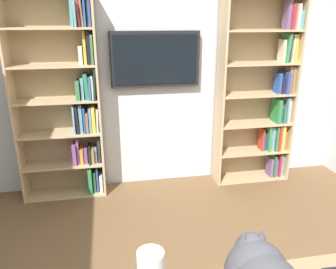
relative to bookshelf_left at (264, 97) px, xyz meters
name	(u,v)px	position (x,y,z in m)	size (l,w,h in m)	color
wall_back	(159,66)	(1.18, -0.17, 0.35)	(4.52, 0.06, 2.70)	silver
bookshelf_left	(264,97)	(0.00, 0.00, 0.00)	(0.88, 0.28, 2.07)	tan
bookshelf_right	(68,102)	(2.16, 0.00, 0.03)	(0.85, 0.28, 2.12)	tan
wall_mounted_tv	(155,59)	(1.24, -0.08, 0.43)	(0.95, 0.07, 0.58)	black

